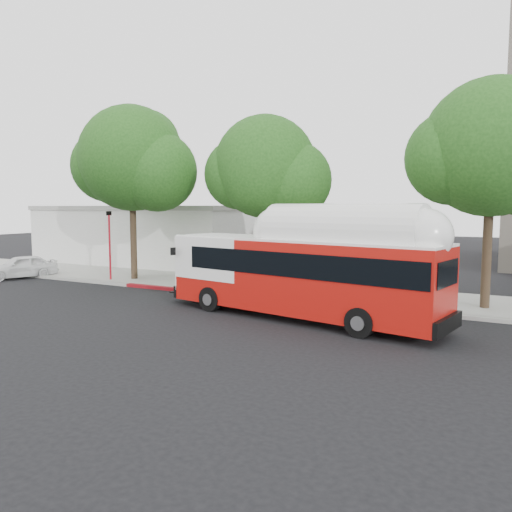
# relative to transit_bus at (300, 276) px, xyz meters

# --- Properties ---
(ground) EXTENTS (120.00, 120.00, 0.00)m
(ground) POSITION_rel_transit_bus_xyz_m (-3.00, -1.04, -1.61)
(ground) COLOR black
(ground) RESTS_ON ground
(sidewalk) EXTENTS (60.00, 5.00, 0.15)m
(sidewalk) POSITION_rel_transit_bus_xyz_m (-3.00, 5.46, -1.53)
(sidewalk) COLOR gray
(sidewalk) RESTS_ON ground
(curb_strip) EXTENTS (60.00, 0.30, 0.15)m
(curb_strip) POSITION_rel_transit_bus_xyz_m (-3.00, 2.86, -1.53)
(curb_strip) COLOR gray
(curb_strip) RESTS_ON ground
(red_curb_segment) EXTENTS (10.00, 0.32, 0.16)m
(red_curb_segment) POSITION_rel_transit_bus_xyz_m (-6.00, 2.86, -1.53)
(red_curb_segment) COLOR maroon
(red_curb_segment) RESTS_ON ground
(street_tree_left) EXTENTS (6.67, 5.80, 9.74)m
(street_tree_left) POSITION_rel_transit_bus_xyz_m (-11.52, 4.52, 5.00)
(street_tree_left) COLOR #2D2116
(street_tree_left) RESTS_ON ground
(street_tree_mid) EXTENTS (5.75, 5.00, 8.62)m
(street_tree_mid) POSITION_rel_transit_bus_xyz_m (-3.59, 5.02, 4.30)
(street_tree_mid) COLOR #2D2116
(street_tree_mid) RESTS_ON ground
(street_tree_right) EXTENTS (6.21, 5.40, 9.18)m
(street_tree_right) POSITION_rel_transit_bus_xyz_m (6.44, 4.82, 4.65)
(street_tree_right) COLOR #2D2116
(street_tree_right) RESTS_ON ground
(low_commercial_bldg) EXTENTS (16.20, 10.20, 4.25)m
(low_commercial_bldg) POSITION_rel_transit_bus_xyz_m (-17.00, 12.96, 0.54)
(low_commercial_bldg) COLOR silver
(low_commercial_bldg) RESTS_ON ground
(transit_bus) EXTENTS (11.82, 4.28, 3.44)m
(transit_bus) POSITION_rel_transit_bus_xyz_m (0.00, 0.00, 0.00)
(transit_bus) COLOR #AD110C
(transit_bus) RESTS_ON ground
(parked_car) EXTENTS (4.31, 3.11, 1.36)m
(parked_car) POSITION_rel_transit_bus_xyz_m (-18.67, 2.23, -0.93)
(parked_car) COLOR silver
(parked_car) RESTS_ON ground
(signal_pole) EXTENTS (0.11, 0.37, 3.94)m
(signal_pole) POSITION_rel_transit_bus_xyz_m (-12.92, 3.57, 0.41)
(signal_pole) COLOR #A7111F
(signal_pole) RESTS_ON ground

